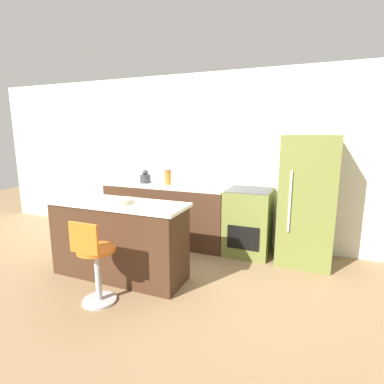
% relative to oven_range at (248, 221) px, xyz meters
% --- Properties ---
extents(ground_plane, '(14.00, 14.00, 0.00)m').
position_rel_oven_range_xyz_m(ground_plane, '(-1.00, -0.34, -0.46)').
color(ground_plane, '#8E704C').
extents(wall_back, '(8.00, 0.06, 2.60)m').
position_rel_oven_range_xyz_m(wall_back, '(-1.00, 0.36, 0.84)').
color(wall_back, white).
rests_on(wall_back, ground_plane).
extents(back_counter, '(1.95, 0.65, 0.93)m').
position_rel_oven_range_xyz_m(back_counter, '(-1.29, 0.00, -0.00)').
color(back_counter, '#422819').
rests_on(back_counter, ground_plane).
extents(kitchen_island, '(1.67, 0.57, 0.92)m').
position_rel_oven_range_xyz_m(kitchen_island, '(-1.28, -1.31, -0.00)').
color(kitchen_island, '#422819').
rests_on(kitchen_island, ground_plane).
extents(oven_range, '(0.62, 0.66, 0.93)m').
position_rel_oven_range_xyz_m(oven_range, '(0.00, 0.00, 0.00)').
color(oven_range, olive).
rests_on(oven_range, ground_plane).
extents(refrigerator, '(0.67, 0.71, 1.68)m').
position_rel_oven_range_xyz_m(refrigerator, '(0.76, -0.02, 0.38)').
color(refrigerator, olive).
rests_on(refrigerator, ground_plane).
extents(stool_chair, '(0.38, 0.38, 0.89)m').
position_rel_oven_range_xyz_m(stool_chair, '(-1.14, -1.91, -0.03)').
color(stool_chair, '#B7B7BC').
rests_on(stool_chair, ground_plane).
extents(kettle, '(0.18, 0.18, 0.21)m').
position_rel_oven_range_xyz_m(kettle, '(-1.66, -0.04, 0.55)').
color(kettle, '#333338').
rests_on(kettle, back_counter).
extents(mixing_bowl, '(0.27, 0.27, 0.08)m').
position_rel_oven_range_xyz_m(mixing_bowl, '(-0.67, -0.04, 0.50)').
color(mixing_bowl, white).
rests_on(mixing_bowl, back_counter).
extents(canister_jar, '(0.11, 0.11, 0.22)m').
position_rel_oven_range_xyz_m(canister_jar, '(-1.25, -0.04, 0.58)').
color(canister_jar, '#9E6623').
rests_on(canister_jar, back_counter).
extents(fruit_bowl, '(0.24, 0.24, 0.05)m').
position_rel_oven_range_xyz_m(fruit_bowl, '(-1.16, -1.35, 0.48)').
color(fruit_bowl, '#C1B28E').
rests_on(fruit_bowl, kitchen_island).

